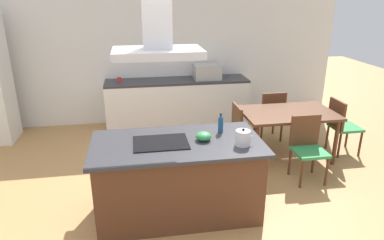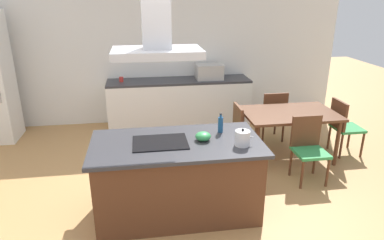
# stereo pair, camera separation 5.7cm
# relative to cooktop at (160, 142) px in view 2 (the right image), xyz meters

# --- Properties ---
(ground) EXTENTS (16.00, 16.00, 0.00)m
(ground) POSITION_rel_cooktop_xyz_m (0.18, 1.50, -0.91)
(ground) COLOR tan
(wall_back) EXTENTS (7.20, 0.10, 2.70)m
(wall_back) POSITION_rel_cooktop_xyz_m (0.18, 3.25, 0.44)
(wall_back) COLOR white
(wall_back) RESTS_ON ground
(kitchen_island) EXTENTS (1.90, 1.00, 0.90)m
(kitchen_island) POSITION_rel_cooktop_xyz_m (0.18, 0.00, -0.45)
(kitchen_island) COLOR #59331E
(kitchen_island) RESTS_ON ground
(cooktop) EXTENTS (0.60, 0.44, 0.01)m
(cooktop) POSITION_rel_cooktop_xyz_m (0.00, 0.00, 0.00)
(cooktop) COLOR black
(cooktop) RESTS_ON kitchen_island
(tea_kettle) EXTENTS (0.21, 0.16, 0.19)m
(tea_kettle) POSITION_rel_cooktop_xyz_m (0.88, -0.20, 0.08)
(tea_kettle) COLOR silver
(tea_kettle) RESTS_ON kitchen_island
(olive_oil_bottle) EXTENTS (0.06, 0.06, 0.24)m
(olive_oil_bottle) POSITION_rel_cooktop_xyz_m (0.73, 0.21, 0.09)
(olive_oil_bottle) COLOR navy
(olive_oil_bottle) RESTS_ON kitchen_island
(mixing_bowl) EXTENTS (0.18, 0.18, 0.10)m
(mixing_bowl) POSITION_rel_cooktop_xyz_m (0.48, 0.00, 0.04)
(mixing_bowl) COLOR #33934C
(mixing_bowl) RESTS_ON kitchen_island
(back_counter) EXTENTS (2.70, 0.62, 0.90)m
(back_counter) POSITION_rel_cooktop_xyz_m (0.55, 2.88, -0.46)
(back_counter) COLOR white
(back_counter) RESTS_ON ground
(countertop_microwave) EXTENTS (0.50, 0.38, 0.28)m
(countertop_microwave) POSITION_rel_cooktop_xyz_m (1.13, 2.88, 0.13)
(countertop_microwave) COLOR #B2AFAA
(countertop_microwave) RESTS_ON back_counter
(coffee_mug_red) EXTENTS (0.08, 0.08, 0.09)m
(coffee_mug_red) POSITION_rel_cooktop_xyz_m (-0.53, 2.90, 0.04)
(coffee_mug_red) COLOR red
(coffee_mug_red) RESTS_ON back_counter
(dining_table) EXTENTS (1.40, 0.90, 0.75)m
(dining_table) POSITION_rel_cooktop_xyz_m (2.04, 1.18, -0.24)
(dining_table) COLOR #59331E
(dining_table) RESTS_ON ground
(chair_at_left_end) EXTENTS (0.42, 0.42, 0.89)m
(chair_at_left_end) POSITION_rel_cooktop_xyz_m (1.12, 1.18, -0.40)
(chair_at_left_end) COLOR #33934C
(chair_at_left_end) RESTS_ON ground
(chair_facing_island) EXTENTS (0.42, 0.42, 0.89)m
(chair_facing_island) POSITION_rel_cooktop_xyz_m (2.04, 0.52, -0.40)
(chair_facing_island) COLOR #33934C
(chair_facing_island) RESTS_ON ground
(chair_facing_back_wall) EXTENTS (0.42, 0.42, 0.89)m
(chair_facing_back_wall) POSITION_rel_cooktop_xyz_m (2.04, 1.85, -0.40)
(chair_facing_back_wall) COLOR #33934C
(chair_facing_back_wall) RESTS_ON ground
(chair_at_right_end) EXTENTS (0.42, 0.42, 0.89)m
(chair_at_right_end) POSITION_rel_cooktop_xyz_m (2.95, 1.18, -0.40)
(chair_at_right_end) COLOR #33934C
(chair_at_right_end) RESTS_ON ground
(range_hood) EXTENTS (0.90, 0.55, 0.78)m
(range_hood) POSITION_rel_cooktop_xyz_m (-0.00, 0.00, 1.20)
(range_hood) COLOR #ADADB2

